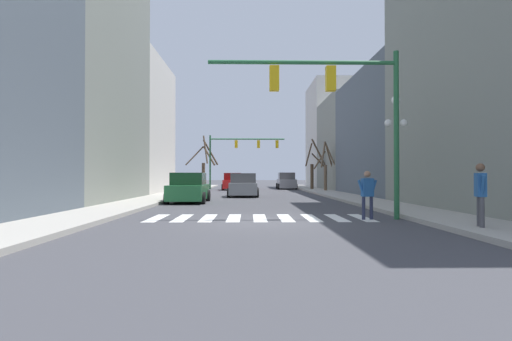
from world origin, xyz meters
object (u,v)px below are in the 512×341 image
traffic_signal_near (340,97)px  car_at_intersection (189,189)px  street_tree_left_far (313,168)px  pedestrian_crossing_street (367,191)px  street_tree_right_near (325,167)px  car_parked_right_mid (243,186)px  car_parked_right_near (233,182)px  street_tree_left_near (205,163)px  street_lamp_right_corner (396,129)px  car_parked_left_far (286,181)px  traffic_signal_far (239,149)px  pedestrian_on_left_sidewalk (480,189)px

traffic_signal_near → car_at_intersection: 11.26m
traffic_signal_near → street_tree_left_far: bearing=82.8°
car_at_intersection → pedestrian_crossing_street: pedestrian_crossing_street is taller
street_tree_right_near → car_parked_right_mid: bearing=-133.7°
car_parked_right_near → street_tree_left_far: (8.20, -1.19, 1.46)m
car_parked_right_near → street_tree_left_near: (-3.51, 6.00, 2.18)m
street_tree_left_near → car_parked_right_near: bearing=-59.7°
car_parked_right_mid → street_lamp_right_corner: bearing=28.3°
car_parked_right_near → pedestrian_crossing_street: (5.71, -28.00, 0.16)m
car_parked_left_far → street_lamp_right_corner: bearing=-176.0°
car_parked_right_mid → street_tree_right_near: 10.70m
street_tree_left_near → car_parked_left_far: bearing=-20.3°
traffic_signal_near → car_parked_left_far: 30.70m
street_lamp_right_corner → car_parked_right_mid: 13.87m
car_at_intersection → street_tree_right_near: size_ratio=0.92×
traffic_signal_far → street_tree_right_near: (8.02, -7.53, -2.13)m
car_parked_right_near → car_at_intersection: bearing=-4.8°
traffic_signal_near → car_at_intersection: size_ratio=1.57×
pedestrian_on_left_sidewalk → street_tree_left_near: size_ratio=0.27×
street_lamp_right_corner → car_parked_right_near: (-7.75, 25.14, -2.59)m
street_tree_left_far → street_tree_right_near: bearing=-84.6°
traffic_signal_far → car_parked_left_far: traffic_signal_far is taller
car_parked_right_mid → traffic_signal_far: bearing=-177.3°
car_parked_right_near → street_tree_right_near: size_ratio=0.95×
street_lamp_right_corner → pedestrian_crossing_street: 4.28m
street_lamp_right_corner → car_at_intersection: bearing=148.3°
traffic_signal_far → pedestrian_on_left_sidewalk: bearing=-77.8°
car_parked_left_far → pedestrian_crossing_street: size_ratio=2.74×
traffic_signal_far → pedestrian_on_left_sidewalk: traffic_signal_far is taller
car_parked_right_near → street_tree_right_near: street_tree_right_near is taller
street_lamp_right_corner → street_tree_left_far: 23.98m
pedestrian_crossing_street → street_tree_right_near: bearing=71.8°
car_at_intersection → car_parked_left_far: (7.43, 21.90, 0.08)m
street_lamp_right_corner → car_parked_right_near: 26.43m
car_parked_right_near → car_parked_left_far: 6.34m
traffic_signal_far → pedestrian_on_left_sidewalk: size_ratio=4.95×
car_parked_right_mid → street_tree_left_far: street_tree_left_far is taller
car_parked_right_near → street_tree_right_near: 10.31m
car_parked_right_mid → pedestrian_crossing_street: bearing=16.5°
car_at_intersection → street_tree_right_near: street_tree_right_near is taller
car_parked_left_far → pedestrian_on_left_sidewalk: (1.93, -33.67, 0.29)m
traffic_signal_near → pedestrian_crossing_street: 3.31m
car_parked_right_mid → street_tree_right_near: bearing=136.3°
traffic_signal_near → street_tree_left_near: street_tree_left_near is taller
traffic_signal_near → street_tree_right_near: (3.80, 22.46, -1.87)m
street_tree_right_near → traffic_signal_far: bearing=136.8°
traffic_signal_near → street_tree_left_near: bearing=103.8°
car_parked_right_mid → pedestrian_on_left_sidewalk: bearing=19.7°
street_tree_left_far → car_parked_right_mid: bearing=-120.0°
street_tree_left_far → street_tree_left_near: (-11.71, 7.18, 0.73)m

